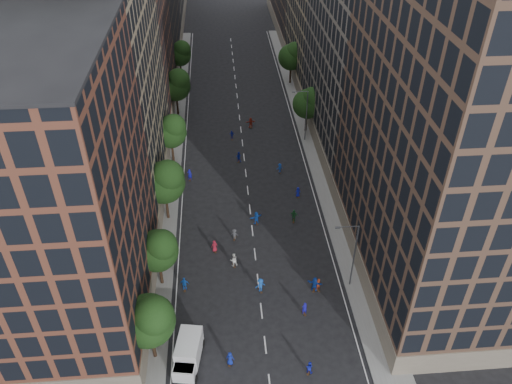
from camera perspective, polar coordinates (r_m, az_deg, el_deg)
The scene contains 37 objects.
ground at distance 80.08m, azimuth -1.36°, elevation 3.80°, with size 240.00×240.00×0.00m, color black.
sidewalk_left at distance 86.77m, azimuth -9.64°, elevation 6.13°, with size 4.00×105.00×0.15m, color slate.
sidewalk_right at distance 87.74m, azimuth 6.24°, elevation 6.81°, with size 4.00×105.00×0.15m, color slate.
bldg_left_a at distance 50.06m, azimuth -21.69°, elevation -0.94°, with size 14.00×22.00×30.00m, color brown.
bldg_left_b at distance 69.32m, azimuth -17.57°, elevation 12.55°, with size 14.00×26.00×34.00m, color #867658.
bldg_left_c at distance 91.45m, azimuth -14.73°, elevation 16.74°, with size 14.00×20.00×28.00m, color brown.
bldg_right_a at distance 54.16m, azimuth 20.72°, elevation 6.14°, with size 14.00×30.00×36.00m, color #4C3529.
bldg_right_b at distance 79.37m, azimuth 12.66°, elevation 15.97°, with size 14.00×28.00×33.00m, color #5C544C.
tree_left_0 at distance 49.22m, azimuth -12.04°, elevation -14.05°, with size 5.20×5.20×8.83m.
tree_left_1 at distance 56.35m, azimuth -11.10°, elevation -6.43°, with size 4.80×4.80×8.21m.
tree_left_2 at distance 65.12m, azimuth -10.36°, elevation 1.28°, with size 5.60×5.60×9.45m.
tree_left_3 at distance 77.23m, azimuth -9.66°, elevation 6.96°, with size 5.00×5.00×8.58m.
tree_left_4 at distance 91.34m, azimuth -9.10°, elevation 12.07°, with size 5.40×5.40×9.08m.
tree_left_5 at distance 106.26m, azimuth -8.67°, elevation 15.44°, with size 4.80×4.80×8.33m.
tree_right_a at distance 85.33m, azimuth 6.03°, elevation 10.16°, with size 5.00×5.00×8.39m.
tree_right_b at distance 103.24m, azimuth 4.16°, elevation 15.28°, with size 5.20×5.20×8.83m.
streetlamp_near at distance 56.49m, azimuth 10.99°, elevation -6.82°, with size 2.64×0.22×9.06m.
streetlamp_far at distance 82.87m, azimuth 5.64°, elevation 8.98°, with size 2.64×0.22×9.06m.
cargo_van at distance 51.97m, azimuth -7.77°, elevation -17.78°, with size 3.17×5.37×2.70m.
skater_0 at distance 51.97m, azimuth -2.98°, elevation -18.50°, with size 0.80×0.52×1.63m, color navy.
skater_1 at distance 56.01m, azimuth 5.56°, elevation -13.11°, with size 0.60×0.39×1.64m, color #1915AC.
skater_2 at distance 51.67m, azimuth 6.09°, elevation -19.32°, with size 0.74×0.57×1.52m, color #161FB3.
skater_3 at distance 57.85m, azimuth 0.50°, elevation -10.62°, with size 1.19×0.68×1.84m, color blue.
skater_4 at distance 58.56m, azimuth -8.16°, elevation -10.38°, with size 1.08×0.45×1.84m, color #164EB3.
skater_5 at distance 58.29m, azimuth 6.71°, elevation -10.45°, with size 1.77×0.56×1.91m, color navy.
skater_6 at distance 62.84m, azimuth -4.77°, elevation -6.20°, with size 0.79×0.51×1.62m, color maroon.
skater_7 at distance 58.49m, azimuth 7.12°, elevation -10.44°, with size 0.61×0.40×1.68m, color maroon.
skater_8 at distance 60.71m, azimuth -2.57°, elevation -7.79°, with size 0.92×0.72×1.90m, color white.
skater_9 at distance 64.42m, azimuth -2.46°, elevation -4.87°, with size 0.97×0.56×1.50m, color #47484D.
skater_10 at distance 67.07m, azimuth 4.36°, elevation -2.76°, with size 1.12×0.47×1.92m, color #1B5C29.
skater_11 at distance 66.57m, azimuth 0.04°, elevation -3.00°, with size 1.74×0.55×1.87m, color #1445A9.
skater_12 at distance 71.67m, azimuth 4.81°, elevation -0.03°, with size 0.74×0.48×1.52m, color #161CB4.
skater_13 at distance 75.36m, azimuth -7.59°, elevation 1.96°, with size 0.67×0.44×1.84m, color #13149E.
skater_14 at distance 78.98m, azimuth -2.00°, elevation 4.01°, with size 0.83×0.64×1.70m, color #1529B1.
skater_15 at distance 76.53m, azimuth 2.72°, elevation 2.73°, with size 0.98×0.56×1.52m, color #133DA0.
skater_16 at distance 84.98m, azimuth -2.77°, elevation 6.51°, with size 0.94×0.39×1.60m, color #121D99.
skater_17 at distance 88.34m, azimuth -0.61°, elevation 7.90°, with size 1.72×0.55×1.86m, color #A52B1B.
Camera 1 is at (-3.51, -27.19, 43.42)m, focal length 35.00 mm.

